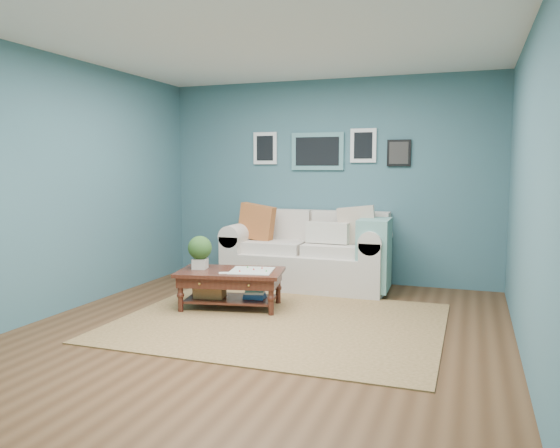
% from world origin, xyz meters
% --- Properties ---
extents(room_shell, '(5.00, 5.02, 2.70)m').
position_xyz_m(room_shell, '(-0.00, 0.06, 1.36)').
color(room_shell, brown).
rests_on(room_shell, ground).
extents(area_rug, '(3.14, 2.51, 0.01)m').
position_xyz_m(area_rug, '(0.07, 0.34, 0.01)').
color(area_rug, brown).
rests_on(area_rug, ground).
extents(loveseat, '(2.10, 0.95, 1.08)m').
position_xyz_m(loveseat, '(-0.06, 2.03, 0.44)').
color(loveseat, beige).
rests_on(loveseat, ground).
extents(coffee_table, '(1.23, 0.86, 0.79)m').
position_xyz_m(coffee_table, '(-0.68, 0.68, 0.35)').
color(coffee_table, '#340F0C').
rests_on(coffee_table, ground).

